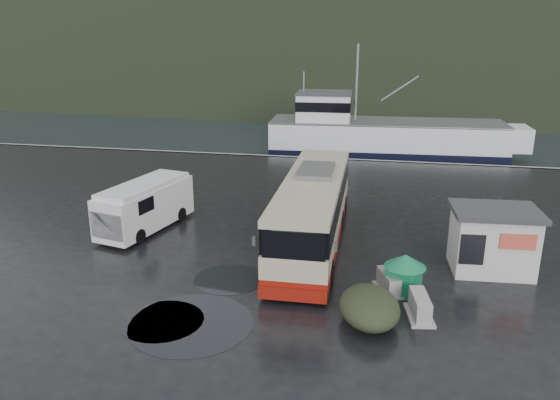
% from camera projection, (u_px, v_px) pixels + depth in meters
% --- Properties ---
extents(ground, '(160.00, 160.00, 0.00)m').
position_uv_depth(ground, '(266.00, 265.00, 23.22)').
color(ground, black).
rests_on(ground, ground).
extents(harbor_water, '(300.00, 180.00, 0.02)m').
position_uv_depth(harbor_water, '(368.00, 70.00, 126.06)').
color(harbor_water, black).
rests_on(harbor_water, ground).
extents(quay_edge, '(160.00, 0.60, 1.50)m').
position_uv_depth(quay_edge, '(322.00, 158.00, 41.91)').
color(quay_edge, '#999993').
rests_on(quay_edge, ground).
extents(headland, '(780.00, 540.00, 570.00)m').
position_uv_depth(headland, '(402.00, 48.00, 255.12)').
color(headland, black).
rests_on(headland, ground).
extents(coach_bus, '(3.22, 12.12, 3.41)m').
position_uv_depth(coach_bus, '(312.00, 244.00, 25.45)').
color(coach_bus, '#BCAC8E').
rests_on(coach_bus, ground).
extents(white_van, '(3.24, 6.10, 2.42)m').
position_uv_depth(white_van, '(147.00, 229.00, 27.30)').
color(white_van, silver).
rests_on(white_van, ground).
extents(waste_bin_left, '(1.45, 1.45, 1.58)m').
position_uv_depth(waste_bin_left, '(403.00, 293.00, 20.78)').
color(waste_bin_left, '#157749').
rests_on(waste_bin_left, ground).
extents(waste_bin_right, '(1.17, 1.17, 1.28)m').
position_uv_depth(waste_bin_right, '(307.00, 271.00, 22.62)').
color(waste_bin_right, '#157749').
rests_on(waste_bin_right, ground).
extents(dome_tent, '(2.53, 3.19, 1.13)m').
position_uv_depth(dome_tent, '(369.00, 322.00, 18.75)').
color(dome_tent, '#2B321E').
rests_on(dome_tent, ground).
extents(ticket_kiosk, '(3.59, 2.81, 2.68)m').
position_uv_depth(ticket_kiosk, '(489.00, 270.00, 22.72)').
color(ticket_kiosk, silver).
rests_on(ticket_kiosk, ground).
extents(jersey_barrier_a, '(1.27, 1.72, 0.77)m').
position_uv_depth(jersey_barrier_a, '(388.00, 291.00, 20.89)').
color(jersey_barrier_a, '#999993').
rests_on(jersey_barrier_a, ground).
extents(jersey_barrier_b, '(1.07, 1.77, 0.83)m').
position_uv_depth(jersey_barrier_b, '(419.00, 317.00, 19.07)').
color(jersey_barrier_b, '#999993').
rests_on(jersey_barrier_b, ground).
extents(fishing_trawler, '(24.09, 6.38, 9.55)m').
position_uv_depth(fishing_trawler, '(386.00, 141.00, 48.16)').
color(fishing_trawler, silver).
rests_on(fishing_trawler, ground).
extents(puddles, '(12.34, 11.48, 0.01)m').
position_uv_depth(puddles, '(244.00, 299.00, 20.30)').
color(puddles, black).
rests_on(puddles, ground).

